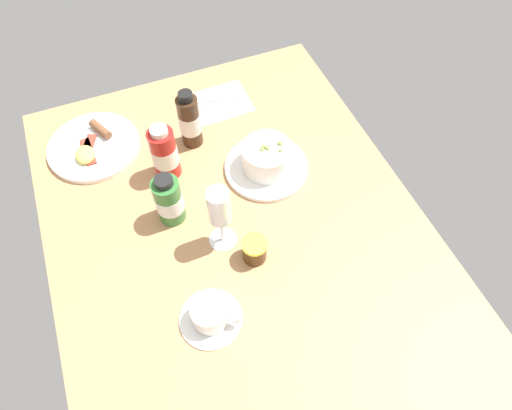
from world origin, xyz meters
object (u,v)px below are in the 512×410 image
object	(u,v)px
sauce_bottle_red	(164,153)
breakfast_plate	(93,147)
cutlery_setting	(216,103)
wine_glass	(219,210)
jam_jar	(255,250)
sauce_bottle_brown	(190,121)
coffee_cup	(210,315)
sauce_bottle_green	(169,200)
porridge_bowl	(267,160)

from	to	relation	value
sauce_bottle_red	breakfast_plate	world-z (taller)	sauce_bottle_red
cutlery_setting	wine_glass	xyz separation A→B (cm)	(-41.50, 12.69, 11.95)
jam_jar	sauce_bottle_brown	size ratio (longest dim) A/B	0.36
coffee_cup	sauce_bottle_red	distance (cm)	40.16
sauce_bottle_green	breakfast_plate	bearing A→B (deg)	25.97
porridge_bowl	sauce_bottle_red	xyz separation A→B (cm)	(8.21, 22.80, 3.46)
cutlery_setting	sauce_bottle_green	xyz separation A→B (cm)	(-31.19, 21.35, 6.19)
porridge_bowl	breakfast_plate	bearing A→B (deg)	59.75
coffee_cup	sauce_bottle_brown	size ratio (longest dim) A/B	0.78
coffee_cup	sauce_bottle_red	xyz separation A→B (cm)	(39.84, -2.44, 4.45)
jam_jar	sauce_bottle_red	size ratio (longest dim) A/B	0.39
cutlery_setting	sauce_bottle_red	distance (cm)	27.02
coffee_cup	wine_glass	world-z (taller)	wine_glass
jam_jar	sauce_bottle_green	xyz separation A→B (cm)	(16.96, 13.66, 3.43)
sauce_bottle_red	cutlery_setting	bearing A→B (deg)	-45.59
cutlery_setting	sauce_bottle_green	bearing A→B (deg)	145.61
sauce_bottle_red	sauce_bottle_green	bearing A→B (deg)	168.28
cutlery_setting	porridge_bowl	bearing A→B (deg)	-171.14
jam_jar	sauce_bottle_green	bearing A→B (deg)	38.86
sauce_bottle_red	sauce_bottle_green	xyz separation A→B (cm)	(-12.90, 2.67, -0.67)
sauce_bottle_brown	sauce_bottle_red	world-z (taller)	sauce_bottle_brown
jam_jar	sauce_bottle_brown	world-z (taller)	sauce_bottle_brown
porridge_bowl	sauce_bottle_red	bearing A→B (deg)	70.19
porridge_bowl	sauce_bottle_brown	bearing A→B (deg)	42.28
sauce_bottle_red	sauce_bottle_green	distance (cm)	13.19
sauce_bottle_brown	porridge_bowl	bearing A→B (deg)	-137.72
sauce_bottle_green	jam_jar	bearing A→B (deg)	-141.14
sauce_bottle_red	sauce_bottle_green	size ratio (longest dim) A/B	1.09
sauce_bottle_brown	breakfast_plate	size ratio (longest dim) A/B	0.71
jam_jar	sauce_bottle_brown	distance (cm)	37.64
coffee_cup	sauce_bottle_red	world-z (taller)	sauce_bottle_red
coffee_cup	breakfast_plate	bearing A→B (deg)	14.00
wine_glass	sauce_bottle_green	distance (cm)	14.64
jam_jar	sauce_bottle_green	world-z (taller)	sauce_bottle_green
jam_jar	sauce_bottle_brown	bearing A→B (deg)	3.71
coffee_cup	sauce_bottle_green	size ratio (longest dim) A/B	0.91
sauce_bottle_brown	breakfast_plate	distance (cm)	26.34
wine_glass	sauce_bottle_brown	xyz separation A→B (cm)	(30.65, -2.59, -4.68)
wine_glass	cutlery_setting	bearing A→B (deg)	-17.01
cutlery_setting	breakfast_plate	xyz separation A→B (cm)	(-3.90, 34.64, 0.68)
jam_jar	sauce_bottle_green	distance (cm)	22.04
cutlery_setting	sauce_bottle_green	distance (cm)	38.30
breakfast_plate	coffee_cup	bearing A→B (deg)	-166.00
sauce_bottle_brown	sauce_bottle_red	size ratio (longest dim) A/B	1.08
breakfast_plate	sauce_bottle_green	bearing A→B (deg)	-154.03
wine_glass	sauce_bottle_brown	distance (cm)	31.12
wine_glass	sauce_bottle_green	xyz separation A→B (cm)	(10.31, 8.65, -5.76)
porridge_bowl	cutlery_setting	distance (cm)	27.04
wine_glass	breakfast_plate	size ratio (longest dim) A/B	0.77
porridge_bowl	breakfast_plate	world-z (taller)	porridge_bowl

